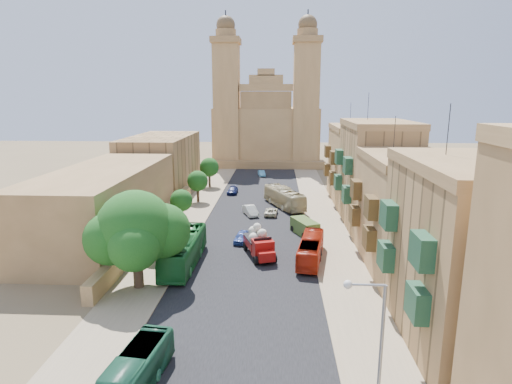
# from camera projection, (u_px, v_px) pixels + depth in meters

# --- Properties ---
(ground) EXTENTS (260.00, 260.00, 0.00)m
(ground) POSITION_uv_depth(u_px,v_px,m) (239.00, 311.00, 34.39)
(ground) COLOR brown
(road_surface) EXTENTS (14.00, 140.00, 0.01)m
(road_surface) POSITION_uv_depth(u_px,v_px,m) (257.00, 212.00, 63.62)
(road_surface) COLOR black
(road_surface) RESTS_ON ground
(sidewalk_east) EXTENTS (5.00, 140.00, 0.01)m
(sidewalk_east) POSITION_uv_depth(u_px,v_px,m) (321.00, 213.00, 63.15)
(sidewalk_east) COLOR #907C5E
(sidewalk_east) RESTS_ON ground
(sidewalk_west) EXTENTS (5.00, 140.00, 0.01)m
(sidewalk_west) POSITION_uv_depth(u_px,v_px,m) (194.00, 211.00, 64.10)
(sidewalk_west) COLOR #907C5E
(sidewalk_west) RESTS_ON ground
(kerb_east) EXTENTS (0.25, 140.00, 0.12)m
(kerb_east) POSITION_uv_depth(u_px,v_px,m) (305.00, 213.00, 63.26)
(kerb_east) COLOR #907C5E
(kerb_east) RESTS_ON ground
(kerb_west) EXTENTS (0.25, 140.00, 0.12)m
(kerb_west) POSITION_uv_depth(u_px,v_px,m) (211.00, 211.00, 63.96)
(kerb_west) COLOR #907C5E
(kerb_west) RESTS_ON ground
(townhouse_a) EXTENTS (9.00, 14.00, 16.40)m
(townhouse_a) POSITION_uv_depth(u_px,v_px,m) (467.00, 253.00, 29.27)
(townhouse_a) COLOR #A47B4A
(townhouse_a) RESTS_ON ground
(townhouse_b) EXTENTS (9.00, 14.00, 14.90)m
(townhouse_b) POSITION_uv_depth(u_px,v_px,m) (406.00, 210.00, 43.07)
(townhouse_b) COLOR #9A7445
(townhouse_b) RESTS_ON ground
(townhouse_c) EXTENTS (9.00, 14.00, 17.40)m
(townhouse_c) POSITION_uv_depth(u_px,v_px,m) (376.00, 174.00, 56.44)
(townhouse_c) COLOR #A47B4A
(townhouse_c) RESTS_ON ground
(townhouse_d) EXTENTS (9.00, 14.00, 15.90)m
(townhouse_d) POSITION_uv_depth(u_px,v_px,m) (357.00, 163.00, 70.25)
(townhouse_d) COLOR #9A7445
(townhouse_d) RESTS_ON ground
(west_wall) EXTENTS (1.00, 40.00, 1.80)m
(west_wall) POSITION_uv_depth(u_px,v_px,m) (156.00, 225.00, 54.31)
(west_wall) COLOR #9A7445
(west_wall) RESTS_ON ground
(west_building_low) EXTENTS (10.00, 28.00, 8.40)m
(west_building_low) POSITION_uv_depth(u_px,v_px,m) (105.00, 203.00, 51.91)
(west_building_low) COLOR olive
(west_building_low) RESTS_ON ground
(west_building_mid) EXTENTS (10.00, 22.00, 10.00)m
(west_building_mid) POSITION_uv_depth(u_px,v_px,m) (162.00, 164.00, 77.07)
(west_building_mid) COLOR #A47B4A
(west_building_mid) RESTS_ON ground
(church) EXTENTS (28.00, 22.50, 36.30)m
(church) POSITION_uv_depth(u_px,v_px,m) (267.00, 126.00, 108.92)
(church) COLOR #9A7445
(church) RESTS_ON ground
(ficus_tree) EXTENTS (8.94, 8.22, 8.94)m
(ficus_tree) POSITION_uv_depth(u_px,v_px,m) (136.00, 231.00, 37.61)
(ficus_tree) COLOR #3C2C1E
(ficus_tree) RESTS_ON ground
(street_tree_a) EXTENTS (3.21, 3.21, 4.94)m
(street_tree_a) POSITION_uv_depth(u_px,v_px,m) (156.00, 226.00, 45.86)
(street_tree_a) COLOR #3C2C1E
(street_tree_a) RESTS_ON ground
(street_tree_b) EXTENTS (3.04, 3.04, 4.67)m
(street_tree_b) POSITION_uv_depth(u_px,v_px,m) (181.00, 201.00, 57.60)
(street_tree_b) COLOR #3C2C1E
(street_tree_b) RESTS_ON ground
(street_tree_c) EXTENTS (3.36, 3.36, 5.17)m
(street_tree_c) POSITION_uv_depth(u_px,v_px,m) (198.00, 181.00, 69.21)
(street_tree_c) COLOR #3C2C1E
(street_tree_c) RESTS_ON ground
(street_tree_d) EXTENTS (3.63, 3.63, 5.59)m
(street_tree_d) POSITION_uv_depth(u_px,v_px,m) (209.00, 167.00, 80.85)
(street_tree_d) COLOR #3C2C1E
(street_tree_d) RESTS_ON ground
(streetlamp) EXTENTS (2.11, 0.44, 8.22)m
(streetlamp) POSITION_uv_depth(u_px,v_px,m) (372.00, 337.00, 21.17)
(streetlamp) COLOR gray
(streetlamp) RESTS_ON ground
(red_truck) EXTENTS (3.92, 6.27, 3.46)m
(red_truck) POSITION_uv_depth(u_px,v_px,m) (259.00, 243.00, 45.85)
(red_truck) COLOR maroon
(red_truck) RESTS_ON ground
(olive_pickup) EXTENTS (3.59, 4.87, 1.84)m
(olive_pickup) POSITION_uv_depth(u_px,v_px,m) (305.00, 227.00, 53.36)
(olive_pickup) COLOR #3F5A21
(olive_pickup) RESTS_ON ground
(bus_green_south) EXTENTS (3.12, 8.90, 2.43)m
(bus_green_south) POSITION_uv_depth(u_px,v_px,m) (130.00, 379.00, 24.23)
(bus_green_south) COLOR #216145
(bus_green_south) RESTS_ON ground
(bus_green_north) EXTENTS (2.76, 11.40, 3.17)m
(bus_green_north) POSITION_uv_depth(u_px,v_px,m) (184.00, 250.00, 43.49)
(bus_green_north) COLOR #1A6729
(bus_green_north) RESTS_ON ground
(bus_red_east) EXTENTS (3.56, 9.21, 2.50)m
(bus_red_east) POSITION_uv_depth(u_px,v_px,m) (311.00, 249.00, 44.70)
(bus_red_east) COLOR #B4240F
(bus_red_east) RESTS_ON ground
(bus_cream_east) EXTENTS (6.62, 10.86, 2.99)m
(bus_cream_east) POSITION_uv_depth(u_px,v_px,m) (284.00, 198.00, 66.38)
(bus_cream_east) COLOR tan
(bus_cream_east) RESTS_ON ground
(car_blue_a) EXTENTS (2.00, 3.85, 1.25)m
(car_blue_a) POSITION_uv_depth(u_px,v_px,m) (242.00, 237.00, 50.57)
(car_blue_a) COLOR #2B4595
(car_blue_a) RESTS_ON ground
(car_white_a) EXTENTS (2.80, 4.43, 1.38)m
(car_white_a) POSITION_uv_depth(u_px,v_px,m) (250.00, 211.00, 61.99)
(car_white_a) COLOR silver
(car_white_a) RESTS_ON ground
(car_cream) EXTENTS (2.00, 3.96, 1.08)m
(car_cream) POSITION_uv_depth(u_px,v_px,m) (271.00, 211.00, 62.05)
(car_cream) COLOR beige
(car_cream) RESTS_ON ground
(car_dkblue) EXTENTS (1.76, 4.21, 1.21)m
(car_dkblue) POSITION_uv_depth(u_px,v_px,m) (233.00, 190.00, 75.75)
(car_dkblue) COLOR #0C1541
(car_dkblue) RESTS_ON ground
(car_white_b) EXTENTS (2.26, 3.64, 1.16)m
(car_white_b) POSITION_uv_depth(u_px,v_px,m) (271.00, 194.00, 72.72)
(car_white_b) COLOR white
(car_white_b) RESTS_ON ground
(car_blue_b) EXTENTS (1.88, 3.77, 1.19)m
(car_blue_b) POSITION_uv_depth(u_px,v_px,m) (262.00, 173.00, 92.45)
(car_blue_b) COLOR #539EC5
(car_blue_b) RESTS_ON ground
(pedestrian_a) EXTENTS (0.65, 0.47, 1.65)m
(pedestrian_a) POSITION_uv_depth(u_px,v_px,m) (318.00, 243.00, 47.87)
(pedestrian_a) COLOR #28252A
(pedestrian_a) RESTS_ON ground
(pedestrian_c) EXTENTS (0.59, 1.03, 1.66)m
(pedestrian_c) POSITION_uv_depth(u_px,v_px,m) (320.00, 254.00, 44.56)
(pedestrian_c) COLOR #2B2931
(pedestrian_c) RESTS_ON ground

